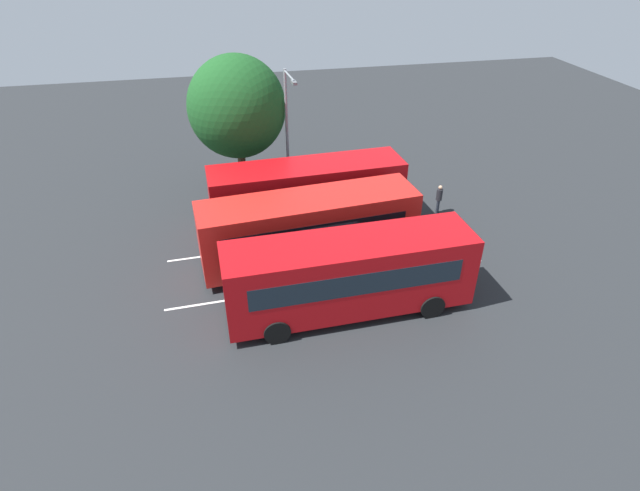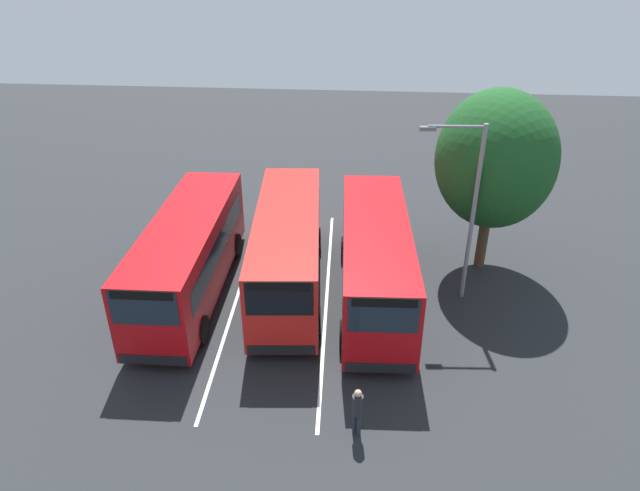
{
  "view_description": "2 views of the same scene",
  "coord_description": "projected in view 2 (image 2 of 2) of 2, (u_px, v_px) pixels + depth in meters",
  "views": [
    {
      "loc": [
        -4.3,
        -18.83,
        13.35
      ],
      "look_at": [
        -0.49,
        -1.32,
        1.75
      ],
      "focal_mm": 28.37,
      "sensor_mm": 36.0,
      "label": 1
    },
    {
      "loc": [
        18.51,
        3.14,
        12.48
      ],
      "look_at": [
        -0.74,
        1.45,
        1.89
      ],
      "focal_mm": 31.33,
      "sensor_mm": 36.0,
      "label": 2
    }
  ],
  "objects": [
    {
      "name": "ground_plane",
      "position": [
        283.0,
        294.0,
        22.41
      ],
      "size": [
        69.72,
        69.72,
        0.0
      ],
      "primitive_type": "plane",
      "color": "#232628"
    },
    {
      "name": "lane_stripe_outer_left",
      "position": [
        239.0,
        292.0,
        22.55
      ],
      "size": [
        14.28,
        0.67,
        0.01
      ],
      "primitive_type": "cube",
      "rotation": [
        0.0,
        0.0,
        0.04
      ],
      "color": "silver",
      "rests_on": "ground"
    },
    {
      "name": "lane_stripe_inner_left",
      "position": [
        327.0,
        296.0,
        22.27
      ],
      "size": [
        14.28,
        0.67,
        0.01
      ],
      "primitive_type": "cube",
      "rotation": [
        0.0,
        0.0,
        0.04
      ],
      "color": "silver",
      "rests_on": "ground"
    },
    {
      "name": "bus_center_left",
      "position": [
        288.0,
        247.0,
        22.09
      ],
      "size": [
        9.88,
        3.28,
        3.26
      ],
      "rotation": [
        0.0,
        0.0,
        0.09
      ],
      "color": "red",
      "rests_on": "ground"
    },
    {
      "name": "pedestrian",
      "position": [
        357.0,
        408.0,
        15.63
      ],
      "size": [
        0.45,
        0.45,
        1.63
      ],
      "rotation": [
        0.0,
        0.0,
        2.43
      ],
      "color": "#232833",
      "rests_on": "ground"
    },
    {
      "name": "depot_tree",
      "position": [
        495.0,
        159.0,
        22.04
      ],
      "size": [
        5.26,
        4.73,
        7.65
      ],
      "color": "#4C3823",
      "rests_on": "ground"
    },
    {
      "name": "bus_far_left",
      "position": [
        189.0,
        254.0,
        21.64
      ],
      "size": [
        9.77,
        2.8,
        3.26
      ],
      "rotation": [
        0.0,
        0.0,
        0.03
      ],
      "color": "#B70C11",
      "rests_on": "ground"
    },
    {
      "name": "street_lamp",
      "position": [
        468.0,
        203.0,
        20.33
      ],
      "size": [
        0.33,
        2.33,
        7.02
      ],
      "rotation": [
        0.0,
        0.0,
        -1.5
      ],
      "color": "gray",
      "rests_on": "ground"
    },
    {
      "name": "bus_center_right",
      "position": [
        375.0,
        259.0,
        21.31
      ],
      "size": [
        9.81,
        2.94,
        3.26
      ],
      "rotation": [
        0.0,
        0.0,
        0.05
      ],
      "color": "#B70C11",
      "rests_on": "ground"
    }
  ]
}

